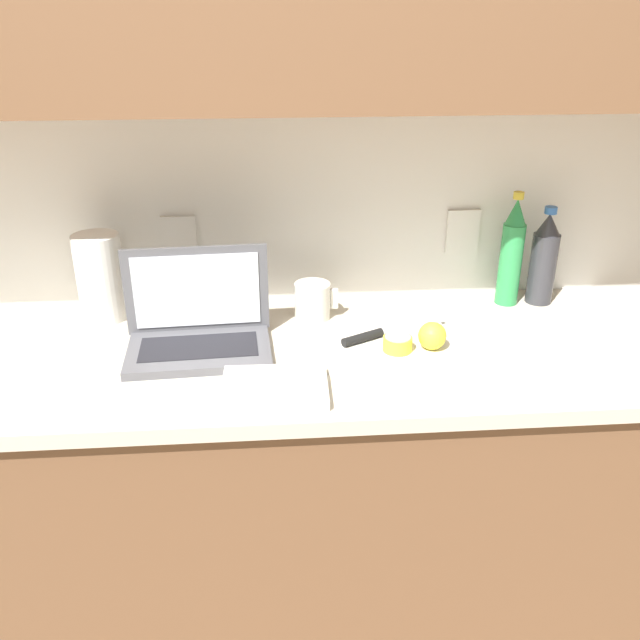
{
  "coord_description": "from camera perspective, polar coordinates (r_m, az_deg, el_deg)",
  "views": [
    {
      "loc": [
        0.06,
        -1.42,
        1.62
      ],
      "look_at": [
        0.17,
        -0.01,
        0.97
      ],
      "focal_mm": 38.0,
      "sensor_mm": 36.0,
      "label": 1
    }
  ],
  "objects": [
    {
      "name": "counter_unit",
      "position": [
        1.84,
        -6.08,
        -14.62
      ],
      "size": [
        1.96,
        0.63,
        0.89
      ],
      "color": "brown",
      "rests_on": "ground_plane"
    },
    {
      "name": "wall_back",
      "position": [
        1.67,
        -7.04,
        22.42
      ],
      "size": [
        5.2,
        0.38,
        2.6
      ],
      "color": "white",
      "rests_on": "ground_plane"
    },
    {
      "name": "cutting_board",
      "position": [
        1.61,
        5.83,
        -2.29
      ],
      "size": [
        0.31,
        0.24,
        0.01
      ],
      "primitive_type": "cube",
      "color": "silver",
      "rests_on": "counter_unit"
    },
    {
      "name": "bottle_oil_tall",
      "position": [
        1.91,
        18.32,
        4.86
      ],
      "size": [
        0.07,
        0.07,
        0.27
      ],
      "color": "#333338",
      "rests_on": "counter_unit"
    },
    {
      "name": "lemon_whole_beside",
      "position": [
        1.59,
        9.43,
        -1.32
      ],
      "size": [
        0.07,
        0.07,
        0.07
      ],
      "color": "yellow",
      "rests_on": "cutting_board"
    },
    {
      "name": "laptop",
      "position": [
        1.61,
        -10.21,
        -0.47
      ],
      "size": [
        0.35,
        0.23,
        0.23
      ],
      "rotation": [
        0.0,
        0.0,
        0.06
      ],
      "color": "#515156",
      "rests_on": "counter_unit"
    },
    {
      "name": "dish_towel",
      "position": [
        1.42,
        -3.82,
        -5.71
      ],
      "size": [
        0.22,
        0.17,
        0.02
      ],
      "primitive_type": "cube",
      "rotation": [
        0.0,
        0.0,
        -0.03
      ],
      "color": "silver",
      "rests_on": "counter_unit"
    },
    {
      "name": "measuring_cup",
      "position": [
        1.74,
        -0.62,
        1.64
      ],
      "size": [
        0.11,
        0.09,
        0.09
      ],
      "color": "silver",
      "rests_on": "counter_unit"
    },
    {
      "name": "paper_towel_roll",
      "position": [
        1.81,
        -18.0,
        3.44
      ],
      "size": [
        0.12,
        0.12,
        0.22
      ],
      "color": "white",
      "rests_on": "counter_unit"
    },
    {
      "name": "bottle_green_soda",
      "position": [
        1.87,
        15.82,
        5.41
      ],
      "size": [
        0.06,
        0.06,
        0.31
      ],
      "color": "#2D934C",
      "rests_on": "counter_unit"
    },
    {
      "name": "ground_plane",
      "position": [
        2.16,
        -4.94,
        -24.05
      ],
      "size": [
        12.0,
        12.0,
        0.0
      ],
      "primitive_type": "plane",
      "color": "#847056",
      "rests_on": "ground"
    },
    {
      "name": "knife",
      "position": [
        1.64,
        4.79,
        -1.22
      ],
      "size": [
        0.28,
        0.16,
        0.02
      ],
      "rotation": [
        0.0,
        0.0,
        0.48
      ],
      "color": "silver",
      "rests_on": "cutting_board"
    },
    {
      "name": "lemon_half_cut",
      "position": [
        1.58,
        6.55,
        -1.98
      ],
      "size": [
        0.07,
        0.07,
        0.04
      ],
      "color": "yellow",
      "rests_on": "cutting_board"
    }
  ]
}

